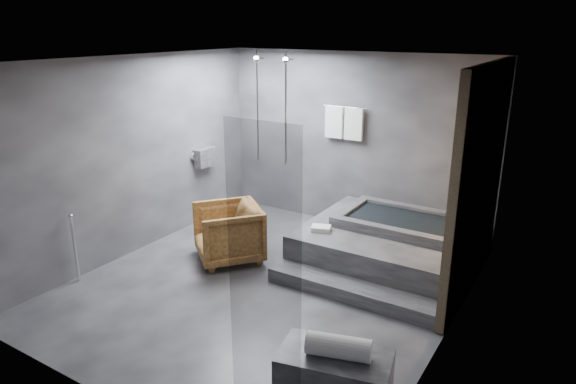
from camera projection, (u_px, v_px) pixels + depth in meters
The scene contains 7 objects.
room at pixel (305, 154), 6.04m from camera, with size 5.00×5.04×2.82m.
tub_deck at pixel (388, 245), 7.15m from camera, with size 2.20×2.00×0.50m, color #2D2D2F.
tub_step at pixel (351, 291), 6.25m from camera, with size 2.20×0.36×0.18m, color #2D2D2F.
concrete_bench at pixel (334, 376), 4.54m from camera, with size 0.98×0.54×0.44m, color #2F2F31.
driftwood_chair at pixel (228, 233), 7.18m from camera, with size 0.86×0.89×0.81m, color #4F2F13.
rolled_towel at pixel (339, 347), 4.40m from camera, with size 0.20×0.20×0.56m, color white.
deck_towel at pixel (321, 228), 6.99m from camera, with size 0.26×0.19×0.07m, color silver.
Camera 1 is at (3.33, -4.86, 3.17)m, focal length 32.00 mm.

